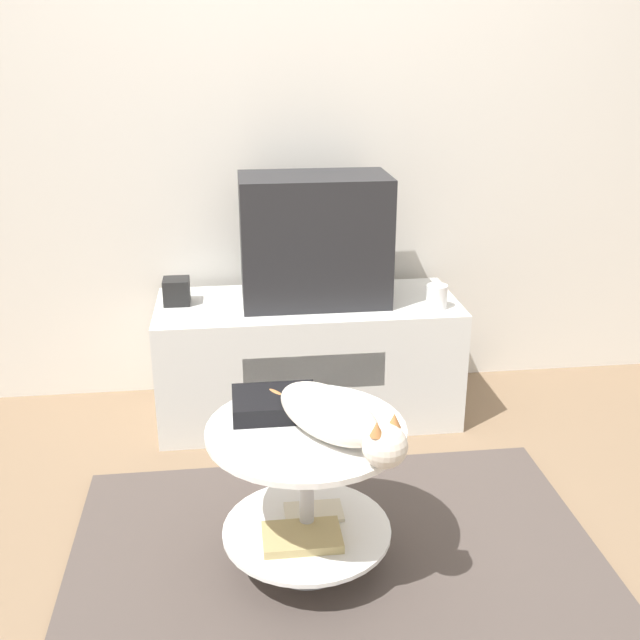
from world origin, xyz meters
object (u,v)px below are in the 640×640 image
Objects in this scene: dvd_box at (275,404)px; speaker at (177,291)px; tv at (315,240)px; cat at (336,418)px.

speaker is at bearing 109.33° from dvd_box.
dvd_box is at bearing -103.76° from tv.
dvd_box is 0.25m from cat.
speaker is 0.22× the size of cat.
speaker is 1.25m from cat.
tv is 0.60m from speaker.
cat reaches higher than dvd_box.
dvd_box is (-0.23, -0.93, -0.25)m from tv.
tv is at bearing -3.35° from speaker.
dvd_box is at bearing -70.67° from speaker.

